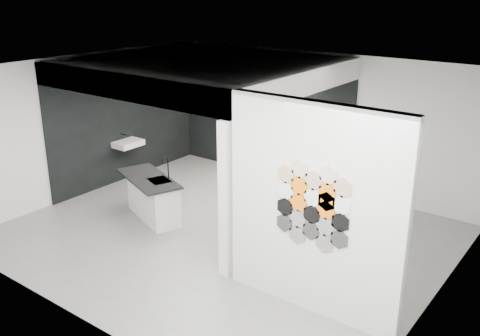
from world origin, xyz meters
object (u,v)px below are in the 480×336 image
object	(u,v)px
glass_vase	(318,124)
bottle_dark	(255,112)
partition_panel	(313,211)
glass_bowl	(318,124)
kitchen_island	(153,197)
stockpot	(225,107)
kettle	(316,122)
utensil_cup	(238,111)
wall_basin	(128,144)

from	to	relation	value
glass_vase	bottle_dark	bearing A→B (deg)	180.00
partition_panel	glass_bowl	bearing A→B (deg)	118.23
kitchen_island	stockpot	xyz separation A→B (m)	(-0.76, 3.10, 1.00)
kettle	glass_bowl	size ratio (longest dim) A/B	1.44
glass_vase	utensil_cup	bearing A→B (deg)	180.00
wall_basin	utensil_cup	size ratio (longest dim) A/B	7.03
stockpot	glass_bowl	xyz separation A→B (m)	(2.38, 0.00, -0.03)
kitchen_island	utensil_cup	world-z (taller)	utensil_cup
stockpot	glass_vase	xyz separation A→B (m)	(2.38, 0.00, -0.02)
stockpot	glass_bowl	distance (m)	2.38
kettle	glass_vase	size ratio (longest dim) A/B	1.65
kitchen_island	utensil_cup	bearing A→B (deg)	118.82
kettle	partition_panel	bearing A→B (deg)	-49.37
wall_basin	glass_bowl	world-z (taller)	glass_bowl
wall_basin	kettle	bearing A→B (deg)	31.76
partition_panel	bottle_dark	distance (m)	5.31
partition_panel	glass_bowl	size ratio (longest dim) A/B	19.64
stockpot	glass_vase	size ratio (longest dim) A/B	1.67
stockpot	bottle_dark	xyz separation A→B (m)	(0.81, 0.00, 0.00)
partition_panel	kitchen_island	size ratio (longest dim) A/B	1.71
stockpot	kettle	xyz separation A→B (m)	(2.33, 0.00, 0.00)
glass_vase	bottle_dark	xyz separation A→B (m)	(-1.57, 0.00, 0.02)
glass_vase	utensil_cup	distance (m)	2.03
stockpot	glass_bowl	size ratio (longest dim) A/B	1.46
wall_basin	glass_bowl	size ratio (longest dim) A/B	4.21
bottle_dark	kitchen_island	bearing A→B (deg)	-91.04
kitchen_island	kettle	size ratio (longest dim) A/B	7.99
partition_panel	utensil_cup	world-z (taller)	partition_panel
partition_panel	wall_basin	bearing A→B (deg)	161.77
stockpot	kettle	world-z (taller)	kettle
bottle_dark	wall_basin	bearing A→B (deg)	-131.42
partition_panel	glass_vase	bearing A→B (deg)	118.23
utensil_cup	glass_vase	bearing A→B (deg)	0.00
kettle	glass_vase	world-z (taller)	kettle
kitchen_island	wall_basin	bearing A→B (deg)	171.11
wall_basin	stockpot	world-z (taller)	stockpot
kettle	bottle_dark	bearing A→B (deg)	-168.22
kitchen_island	utensil_cup	size ratio (longest dim) A/B	19.23
partition_panel	kitchen_island	distance (m)	3.91
wall_basin	stockpot	size ratio (longest dim) A/B	2.89
wall_basin	bottle_dark	world-z (taller)	bottle_dark
stockpot	bottle_dark	size ratio (longest dim) A/B	1.21
kitchen_island	glass_bowl	size ratio (longest dim) A/B	11.52
stockpot	utensil_cup	bearing A→B (deg)	0.00
glass_bowl	bottle_dark	size ratio (longest dim) A/B	0.83
stockpot	kettle	size ratio (longest dim) A/B	1.01
wall_basin	kettle	size ratio (longest dim) A/B	2.92
bottle_dark	stockpot	bearing A→B (deg)	180.00
wall_basin	kettle	distance (m)	3.96
wall_basin	glass_vase	world-z (taller)	glass_vase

